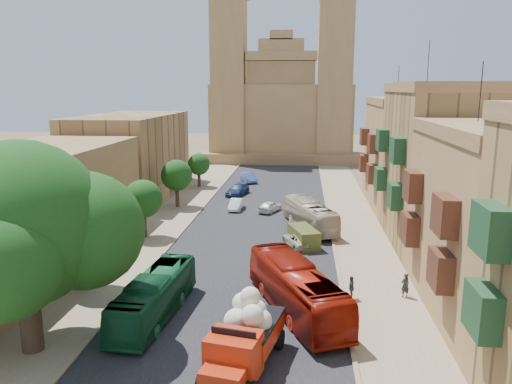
% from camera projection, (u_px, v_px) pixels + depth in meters
% --- Properties ---
extents(road_surface, '(14.00, 140.00, 0.01)m').
position_uv_depth(road_surface, '(260.00, 223.00, 50.35)').
color(road_surface, black).
rests_on(road_surface, ground).
extents(sidewalk_east, '(5.00, 140.00, 0.01)m').
position_uv_depth(sidewalk_east, '(355.00, 225.00, 49.45)').
color(sidewalk_east, '#8C785B').
rests_on(sidewalk_east, ground).
extents(sidewalk_west, '(5.00, 140.00, 0.01)m').
position_uv_depth(sidewalk_west, '(168.00, 220.00, 51.24)').
color(sidewalk_west, '#8C785B').
rests_on(sidewalk_west, ground).
extents(kerb_east, '(0.25, 140.00, 0.12)m').
position_uv_depth(kerb_east, '(330.00, 224.00, 49.68)').
color(kerb_east, '#8C785B').
rests_on(kerb_east, ground).
extents(kerb_west, '(0.25, 140.00, 0.12)m').
position_uv_depth(kerb_west, '(192.00, 220.00, 50.99)').
color(kerb_west, '#8C785B').
rests_on(kerb_west, ground).
extents(townhouse_b, '(9.00, 14.00, 14.90)m').
position_uv_depth(townhouse_b, '(502.00, 222.00, 29.18)').
color(townhouse_b, olive).
rests_on(townhouse_b, ground).
extents(townhouse_c, '(9.00, 14.00, 17.40)m').
position_uv_depth(townhouse_c, '(441.00, 165.00, 42.56)').
color(townhouse_c, '#9F7848').
rests_on(townhouse_c, ground).
extents(townhouse_d, '(9.00, 14.00, 15.90)m').
position_uv_depth(townhouse_d, '(407.00, 153.00, 56.36)').
color(townhouse_d, olive).
rests_on(townhouse_d, ground).
extents(west_wall, '(1.00, 40.00, 1.80)m').
position_uv_depth(west_wall, '(100.00, 240.00, 41.59)').
color(west_wall, olive).
rests_on(west_wall, ground).
extents(west_building_low, '(10.00, 28.00, 8.40)m').
position_uv_depth(west_building_low, '(20.00, 206.00, 39.49)').
color(west_building_low, olive).
rests_on(west_building_low, ground).
extents(west_building_mid, '(10.00, 22.00, 10.00)m').
position_uv_depth(west_building_mid, '(131.00, 154.00, 64.66)').
color(west_building_mid, '#9F7848').
rests_on(west_building_mid, ground).
extents(church, '(28.00, 22.50, 36.30)m').
position_uv_depth(church, '(282.00, 108.00, 95.78)').
color(church, olive).
rests_on(church, ground).
extents(ficus_tree, '(10.95, 10.08, 10.95)m').
position_uv_depth(ficus_tree, '(24.00, 230.00, 24.58)').
color(ficus_tree, '#38281C').
rests_on(ficus_tree, ground).
extents(street_tree_a, '(3.64, 3.64, 5.60)m').
position_uv_depth(street_tree_a, '(85.00, 236.00, 32.98)').
color(street_tree_a, '#38281C').
rests_on(street_tree_a, ground).
extents(street_tree_b, '(3.46, 3.46, 5.32)m').
position_uv_depth(street_tree_b, '(143.00, 199.00, 44.71)').
color(street_tree_b, '#38281C').
rests_on(street_tree_b, ground).
extents(street_tree_c, '(3.54, 3.54, 5.44)m').
position_uv_depth(street_tree_c, '(177.00, 175.00, 56.39)').
color(street_tree_c, '#38281C').
rests_on(street_tree_c, ground).
extents(street_tree_d, '(3.02, 3.02, 4.65)m').
position_uv_depth(street_tree_d, '(199.00, 164.00, 68.20)').
color(street_tree_d, '#38281C').
rests_on(street_tree_d, ground).
extents(red_truck, '(3.74, 6.87, 3.82)m').
position_uv_depth(red_truck, '(244.00, 337.00, 23.77)').
color(red_truck, '#B92A0E').
rests_on(red_truck, ground).
extents(olive_pickup, '(2.94, 4.27, 1.62)m').
position_uv_depth(olive_pickup, '(304.00, 237.00, 42.74)').
color(olive_pickup, '#47521F').
rests_on(olive_pickup, ground).
extents(bus_green_north, '(2.91, 9.59, 2.63)m').
position_uv_depth(bus_green_north, '(155.00, 296.00, 29.33)').
color(bus_green_north, '#104D29').
rests_on(bus_green_north, ground).
extents(bus_red_east, '(6.61, 10.96, 3.02)m').
position_uv_depth(bus_red_east, '(296.00, 289.00, 29.91)').
color(bus_red_east, maroon).
rests_on(bus_red_east, ground).
extents(bus_cream_east, '(5.46, 9.85, 2.69)m').
position_uv_depth(bus_cream_east, '(310.00, 215.00, 47.92)').
color(bus_cream_east, '#C0AF95').
rests_on(bus_cream_east, ground).
extents(car_blue_a, '(2.59, 4.48, 1.43)m').
position_uv_depth(car_blue_a, '(156.00, 288.00, 32.10)').
color(car_blue_a, teal).
rests_on(car_blue_a, ground).
extents(car_white_a, '(1.40, 3.69, 1.20)m').
position_uv_depth(car_white_a, '(236.00, 204.00, 55.65)').
color(car_white_a, white).
rests_on(car_white_a, ground).
extents(car_cream, '(3.29, 4.46, 1.13)m').
position_uv_depth(car_cream, '(298.00, 240.00, 42.70)').
color(car_cream, '#C8B895').
rests_on(car_cream, ground).
extents(car_dkblue, '(3.03, 5.00, 1.35)m').
position_uv_depth(car_dkblue, '(238.00, 190.00, 63.28)').
color(car_dkblue, navy).
rests_on(car_dkblue, ground).
extents(car_white_b, '(2.76, 3.88, 1.23)m').
position_uv_depth(car_white_b, '(270.00, 206.00, 54.62)').
color(car_white_b, silver).
rests_on(car_white_b, ground).
extents(car_blue_b, '(3.01, 4.51, 1.41)m').
position_uv_depth(car_blue_b, '(248.00, 177.00, 71.98)').
color(car_blue_b, '#3E54A2').
rests_on(car_blue_b, ground).
extents(pedestrian_a, '(0.69, 0.58, 1.61)m').
position_uv_depth(pedestrian_a, '(405.00, 285.00, 32.27)').
color(pedestrian_a, '#242326').
rests_on(pedestrian_a, ground).
extents(pedestrian_c, '(0.51, 0.95, 1.55)m').
position_uv_depth(pedestrian_c, '(351.00, 288.00, 31.97)').
color(pedestrian_c, '#35363F').
rests_on(pedestrian_c, ground).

